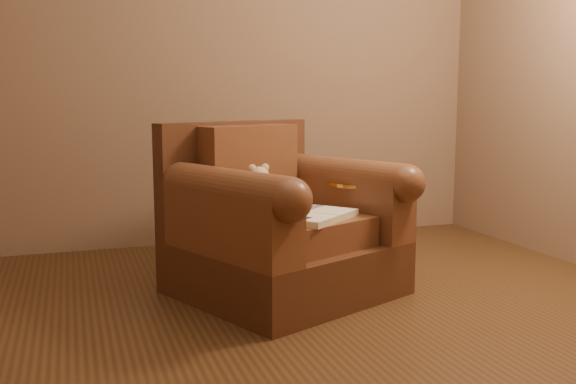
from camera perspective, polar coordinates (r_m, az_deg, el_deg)
name	(u,v)px	position (r m, az deg, el deg)	size (l,w,h in m)	color
floor	(316,337)	(2.88, 2.48, -12.71)	(4.00, 4.00, 0.00)	#4D321A
armchair	(279,227)	(3.43, -0.77, -3.16)	(1.30, 1.28, 0.91)	#4D2B19
teddy_bear	(261,193)	(3.43, -2.40, -0.12)	(0.19, 0.22, 0.26)	beige
guidebook	(316,216)	(3.21, 2.52, -2.15)	(0.50, 0.48, 0.04)	beige
side_table	(362,227)	(3.66, 6.59, -3.14)	(0.41, 0.41, 0.58)	gold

